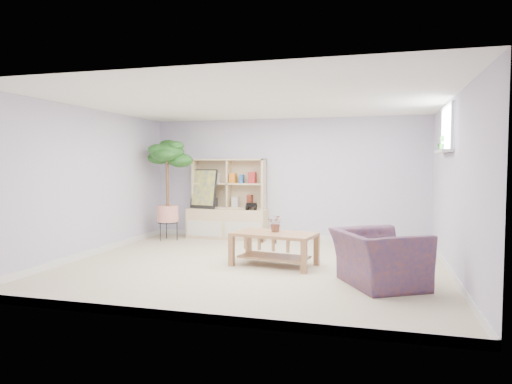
% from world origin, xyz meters
% --- Properties ---
extents(floor, '(5.50, 5.00, 0.01)m').
position_xyz_m(floor, '(0.00, 0.00, 0.00)').
color(floor, tan).
rests_on(floor, ground).
extents(ceiling, '(5.50, 5.00, 0.01)m').
position_xyz_m(ceiling, '(0.00, 0.00, 2.40)').
color(ceiling, white).
rests_on(ceiling, walls).
extents(walls, '(5.51, 5.01, 2.40)m').
position_xyz_m(walls, '(0.00, 0.00, 1.20)').
color(walls, silver).
rests_on(walls, floor).
extents(baseboard, '(5.50, 5.00, 0.10)m').
position_xyz_m(baseboard, '(0.00, 0.00, 0.05)').
color(baseboard, silver).
rests_on(baseboard, floor).
extents(window, '(0.10, 0.98, 0.68)m').
position_xyz_m(window, '(2.73, 0.60, 2.00)').
color(window, silver).
rests_on(window, walls).
extents(window_sill, '(0.14, 1.00, 0.04)m').
position_xyz_m(window_sill, '(2.67, 0.60, 1.68)').
color(window_sill, silver).
rests_on(window_sill, walls).
extents(storage_unit, '(1.60, 0.54, 1.60)m').
position_xyz_m(storage_unit, '(-1.15, 2.24, 0.80)').
color(storage_unit, tan).
rests_on(storage_unit, floor).
extents(poster, '(0.59, 0.25, 0.80)m').
position_xyz_m(poster, '(-1.63, 2.18, 1.00)').
color(poster, '#FFF019').
rests_on(poster, storage_unit).
extents(toy_truck, '(0.31, 0.24, 0.15)m').
position_xyz_m(toy_truck, '(-0.61, 2.13, 0.68)').
color(toy_truck, black).
rests_on(toy_truck, storage_unit).
extents(coffee_table, '(1.29, 0.85, 0.49)m').
position_xyz_m(coffee_table, '(0.32, 0.07, 0.24)').
color(coffee_table, '#8A5E44').
rests_on(coffee_table, floor).
extents(table_plant, '(0.27, 0.24, 0.25)m').
position_xyz_m(table_plant, '(0.32, 0.15, 0.62)').
color(table_plant, '#156418').
rests_on(table_plant, coffee_table).
extents(floor_tree, '(0.79, 0.79, 1.99)m').
position_xyz_m(floor_tree, '(-2.22, 1.74, 0.99)').
color(floor_tree, '#0E4712').
rests_on(floor_tree, floor).
extents(armchair, '(1.30, 1.36, 0.78)m').
position_xyz_m(armchair, '(1.80, -0.68, 0.39)').
color(armchair, navy).
rests_on(armchair, floor).
extents(sill_plant, '(0.14, 0.13, 0.22)m').
position_xyz_m(sill_plant, '(2.67, 0.76, 1.81)').
color(sill_plant, '#0E4712').
rests_on(sill_plant, window_sill).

